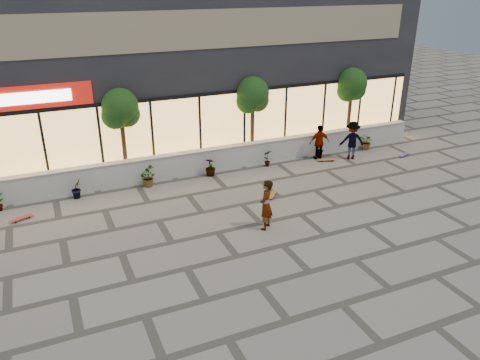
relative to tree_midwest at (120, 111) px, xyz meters
name	(u,v)px	position (x,y,z in m)	size (l,w,h in m)	color
ground	(283,245)	(3.50, -7.70, -2.99)	(80.00, 80.00, 0.00)	gray
planter_wall	(208,160)	(3.50, -0.70, -2.46)	(22.00, 0.42, 1.04)	silver
retail_building	(169,57)	(3.50, 4.79, 1.26)	(24.00, 9.17, 8.50)	black
shrub_b	(77,188)	(-2.20, -1.25, -2.58)	(0.45, 0.36, 0.81)	#133812
shrub_c	(147,177)	(0.60, -1.25, -2.58)	(0.73, 0.63, 0.81)	#133812
shrub_d	(210,167)	(3.40, -1.25, -2.58)	(0.45, 0.45, 0.81)	#133812
shrub_e	(268,158)	(6.20, -1.25, -2.58)	(0.43, 0.29, 0.81)	#133812
shrub_f	(319,150)	(9.00, -1.25, -2.58)	(0.45, 0.36, 0.81)	#133812
shrub_g	(367,142)	(11.80, -1.25, -2.58)	(0.73, 0.63, 0.81)	#133812
tree_midwest	(120,111)	(0.00, 0.00, 0.00)	(1.60, 1.50, 3.92)	#4F2A1C
tree_mideast	(253,97)	(6.00, 0.00, 0.00)	(1.60, 1.50, 3.92)	#4F2A1C
tree_east	(352,87)	(11.50, 0.00, 0.00)	(1.60, 1.50, 3.92)	#4F2A1C
skater_center	(266,205)	(3.49, -6.44, -2.09)	(0.66, 0.43, 1.80)	silver
skater_right_near	(319,142)	(8.87, -1.40, -2.15)	(0.98, 0.41, 1.67)	silver
skater_right_far	(352,140)	(10.31, -1.98, -2.07)	(1.18, 0.68, 1.83)	maroon
skateboard_center	(272,195)	(4.88, -4.27, -2.91)	(0.69, 0.73, 0.10)	brown
skateboard_left	(21,218)	(-4.26, -2.38, -2.90)	(0.82, 0.50, 0.10)	red
skateboard_right_near	(327,160)	(9.05, -1.85, -2.90)	(0.87, 0.44, 0.10)	#9D6333
skateboard_right_far	(404,155)	(12.90, -2.77, -2.92)	(0.70, 0.42, 0.08)	#5B4A89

